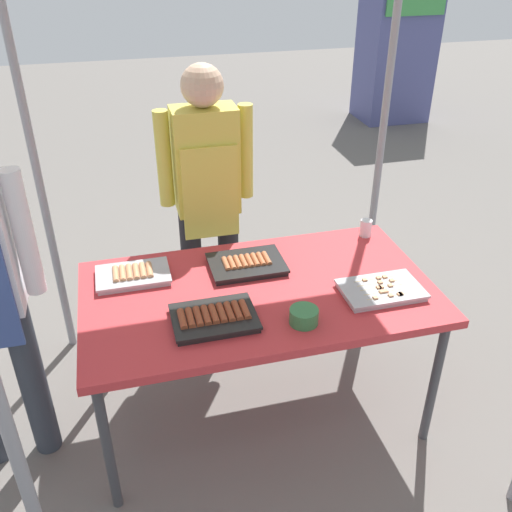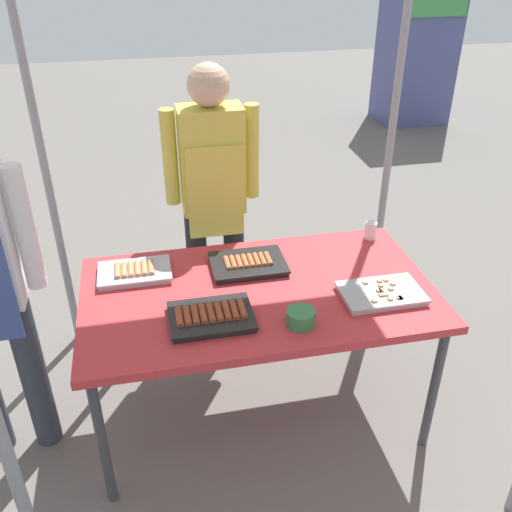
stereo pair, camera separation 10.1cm
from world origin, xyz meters
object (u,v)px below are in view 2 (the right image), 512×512
tray_pork_links (211,316)px  condiment_bowl (301,317)px  tray_spring_rolls (135,272)px  tray_grilled_sausages (248,264)px  drink_cup_near_edge (371,230)px  neighbor_stall_left (417,45)px  stall_table (258,299)px  tray_meat_skewers (381,293)px  vendor_woman (213,186)px

tray_pork_links → condiment_bowl: (0.36, -0.10, 0.01)m
tray_spring_rolls → tray_grilled_sausages: bearing=-4.0°
tray_spring_rolls → drink_cup_near_edge: drink_cup_near_edge is taller
condiment_bowl → neighbor_stall_left: (2.82, 4.78, 0.13)m
tray_spring_rolls → drink_cup_near_edge: size_ratio=3.72×
stall_table → tray_spring_rolls: size_ratio=4.69×
tray_meat_skewers → neighbor_stall_left: size_ratio=0.20×
tray_grilled_sausages → stall_table: bearing=-87.8°
stall_table → drink_cup_near_edge: 0.78m
condiment_bowl → neighbor_stall_left: size_ratio=0.07×
tray_grilled_sausages → vendor_woman: size_ratio=0.22×
stall_table → tray_grilled_sausages: size_ratio=4.44×
tray_spring_rolls → neighbor_stall_left: bearing=50.7°
drink_cup_near_edge → vendor_woman: (-0.78, 0.40, 0.15)m
tray_pork_links → tray_meat_skewers: bearing=1.1°
tray_pork_links → neighbor_stall_left: bearing=55.8°
neighbor_stall_left → vendor_woman: bearing=-129.0°
tray_grilled_sausages → tray_meat_skewers: tray_grilled_sausages is taller
tray_meat_skewers → tray_spring_rolls: size_ratio=1.06×
tray_meat_skewers → condiment_bowl: bearing=-164.0°
stall_table → vendor_woman: (-0.09, 0.76, 0.25)m
stall_table → condiment_bowl: condiment_bowl is taller
tray_grilled_sausages → tray_spring_rolls: 0.54m
stall_table → tray_pork_links: (-0.24, -0.18, 0.07)m
drink_cup_near_edge → vendor_woman: size_ratio=0.06×
stall_table → tray_grilled_sausages: bearing=92.2°
tray_meat_skewers → tray_spring_rolls: (-1.07, 0.41, 0.00)m
tray_grilled_sausages → tray_pork_links: size_ratio=1.02×
condiment_bowl → tray_spring_rolls: bearing=141.7°
tray_grilled_sausages → neighbor_stall_left: 5.20m
vendor_woman → neighbor_stall_left: bearing=-129.0°
tray_grilled_sausages → tray_spring_rolls: (-0.54, 0.04, 0.00)m
tray_spring_rolls → vendor_woman: vendor_woman is taller
stall_table → tray_meat_skewers: (0.53, -0.17, 0.07)m
tray_meat_skewers → tray_spring_rolls: 1.15m
condiment_bowl → neighbor_stall_left: bearing=59.5°
tray_meat_skewers → tray_pork_links: size_ratio=1.03×
stall_table → tray_pork_links: size_ratio=4.52×
tray_meat_skewers → neighbor_stall_left: neighbor_stall_left is taller
tray_grilled_sausages → vendor_woman: bearing=98.6°
tray_pork_links → drink_cup_near_edge: size_ratio=3.86×
tray_pork_links → condiment_bowl: size_ratio=2.90×
stall_table → tray_spring_rolls: bearing=156.4°
neighbor_stall_left → condiment_bowl: bearing=-120.5°
stall_table → tray_grilled_sausages: tray_grilled_sausages is taller
condiment_bowl → drink_cup_near_edge: size_ratio=1.33×
vendor_woman → neighbor_stall_left: neighbor_stall_left is taller
stall_table → condiment_bowl: size_ratio=13.10×
stall_table → drink_cup_near_edge: (0.68, 0.35, 0.10)m
tray_grilled_sausages → tray_spring_rolls: size_ratio=1.06×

